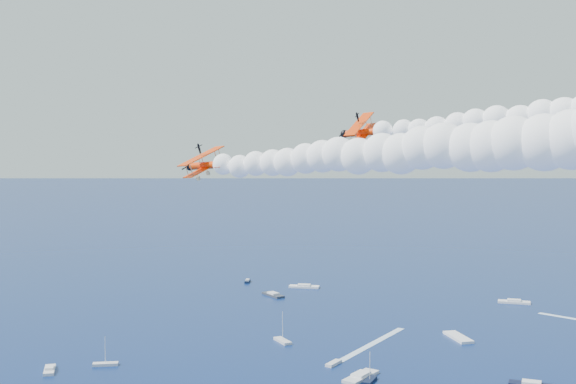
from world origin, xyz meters
The scene contains 4 objects.
biplane_lead centered at (2.70, 33.96, 55.69)m, with size 7.18×8.05×4.85m, color #F73805, non-canonical shape.
biplane_trail centered at (-12.79, 17.69, 51.26)m, with size 7.18×8.05×4.85m, color #FF3C05, non-canonical shape.
smoke_trail_trail centered at (21.22, 14.16, 53.90)m, with size 69.18×13.54×12.40m, color white, non-canonical shape.
spectator_boats centered at (-0.27, 111.87, 0.35)m, with size 225.05×152.62×0.70m.
Camera 1 is at (47.70, -62.44, 55.05)m, focal length 46.74 mm.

